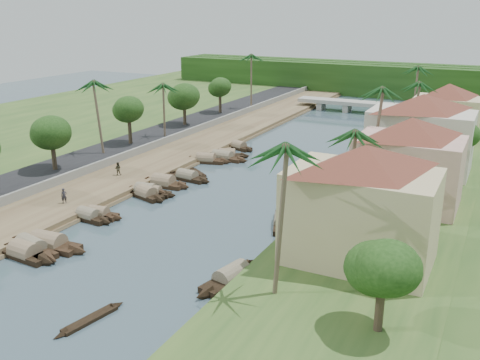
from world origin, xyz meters
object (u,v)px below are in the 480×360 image
at_px(bridge, 361,105).
at_px(sampan_1, 25,253).
at_px(person_near, 64,196).
at_px(building_near, 361,203).
at_px(sampan_0, 31,248).

bearing_deg(bridge, sampan_1, -96.07).
relative_size(sampan_1, person_near, 4.43).
bearing_deg(building_near, bridge, 104.39).
bearing_deg(building_near, sampan_1, -158.85).
bearing_deg(bridge, person_near, -101.16).
xyz_separation_m(sampan_1, person_near, (-5.57, 10.84, 1.26)).
bearing_deg(person_near, sampan_0, -110.67).
bearing_deg(sampan_1, person_near, 120.67).
distance_m(sampan_0, sampan_1, 1.09).
height_order(bridge, building_near, building_near).
bearing_deg(sampan_0, building_near, 31.84).
height_order(building_near, sampan_1, building_near).
relative_size(bridge, building_near, 1.89).
bearing_deg(sampan_0, person_near, 130.94).
bearing_deg(bridge, sampan_0, -96.36).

